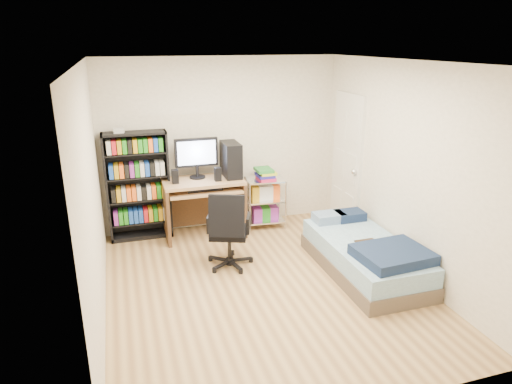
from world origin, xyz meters
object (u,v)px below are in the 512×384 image
object	(u,v)px
bed	(365,255)
media_shelf	(138,185)
computer_desk	(210,183)
office_chair	(229,243)

from	to	relation	value
bed	media_shelf	bearing A→B (deg)	143.10
computer_desk	bed	world-z (taller)	computer_desk
computer_desk	office_chair	size ratio (longest dim) A/B	1.42
media_shelf	computer_desk	world-z (taller)	media_shelf
media_shelf	bed	size ratio (longest dim) A/B	0.88
computer_desk	media_shelf	bearing A→B (deg)	171.90
media_shelf	office_chair	xyz separation A→B (m)	(0.98, -1.25, -0.47)
computer_desk	office_chair	bearing A→B (deg)	-90.44
office_chair	bed	distance (m)	1.67
computer_desk	bed	bearing A→B (deg)	-48.84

